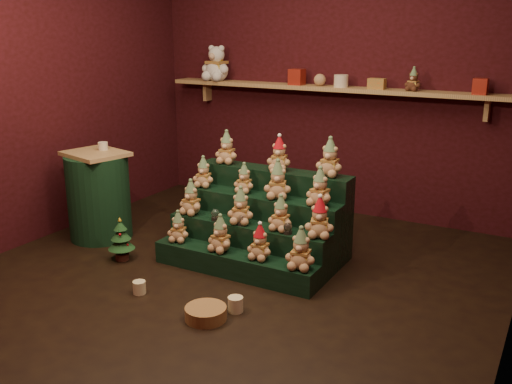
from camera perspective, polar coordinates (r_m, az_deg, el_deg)
The scene contains 39 objects.
ground at distance 4.54m, azimuth -2.46°, elevation -8.43°, with size 4.00×4.00×0.00m, color black.
back_wall at distance 5.99m, azimuth 7.91°, elevation 11.34°, with size 4.00×0.10×2.80m, color black.
left_wall at distance 5.52m, azimuth -21.40°, elevation 10.00°, with size 0.10×4.00×2.80m, color black.
back_shelf at distance 5.83m, azimuth 7.22°, elevation 10.20°, with size 3.60×0.26×0.24m.
riser_tier_front at distance 4.54m, azimuth -2.19°, elevation -7.20°, with size 1.40×0.22×0.18m, color black.
riser_tier_midfront at distance 4.68m, azimuth -0.80°, elevation -5.26°, with size 1.40×0.22×0.36m, color black.
riser_tier_midback at distance 4.82m, azimuth 0.51°, elevation -3.43°, with size 1.40×0.22×0.54m, color black.
riser_tier_back at distance 4.98m, azimuth 1.73°, elevation -1.71°, with size 1.40×0.22×0.72m, color black.
teddy_0 at distance 4.75m, azimuth -7.78°, elevation -3.44°, with size 0.18×0.16×0.26m, color tan, non-canonical shape.
teddy_1 at distance 4.50m, azimuth -3.57°, elevation -4.17°, with size 0.21×0.19×0.29m, color tan, non-canonical shape.
teddy_2 at distance 4.34m, azimuth 0.41°, elevation -5.02°, with size 0.20×0.18×0.28m, color tan, non-canonical shape.
teddy_3 at distance 4.18m, azimuth 4.51°, elevation -5.66°, with size 0.22×0.20×0.31m, color tan, non-canonical shape.
teddy_4 at distance 4.84m, azimuth -6.50°, elevation -0.54°, with size 0.21×0.19×0.29m, color tan, non-canonical shape.
teddy_5 at distance 4.58m, azimuth -1.54°, elevation -1.38°, with size 0.21×0.19×0.30m, color tan, non-canonical shape.
teddy_6 at distance 4.43m, azimuth 2.49°, elevation -2.14°, with size 0.20×0.18×0.28m, color tan, non-canonical shape.
teddy_7 at distance 4.31m, azimuth 6.38°, elevation -2.55°, with size 0.22×0.20×0.31m, color tan, non-canonical shape.
teddy_8 at distance 4.99m, azimuth -5.27°, elevation 1.99°, with size 0.19×0.17×0.26m, color tan, non-canonical shape.
teddy_9 at distance 4.80m, azimuth -1.18°, elevation 1.39°, with size 0.18×0.16×0.25m, color tan, non-canonical shape.
teddy_10 at distance 4.63m, azimuth 2.19°, elevation 1.23°, with size 0.22×0.20×0.31m, color tan, non-canonical shape.
teddy_11 at distance 4.46m, azimuth 6.42°, elevation 0.50°, with size 0.22×0.19×0.30m, color tan, non-canonical shape.
teddy_12 at distance 5.07m, azimuth -2.94°, elevation 4.47°, with size 0.20×0.18×0.29m, color tan, non-canonical shape.
teddy_13 at distance 4.81m, azimuth 2.34°, elevation 3.84°, with size 0.20×0.18×0.29m, color tan, non-canonical shape.
teddy_14 at distance 4.65m, azimuth 7.41°, elevation 3.46°, with size 0.22×0.20×0.31m, color tan, non-canonical shape.
snow_globe_a at distance 4.69m, azimuth -4.09°, elevation -2.28°, with size 0.07×0.07×0.10m.
snow_globe_b at distance 4.56m, azimuth -1.46°, elevation -2.78°, with size 0.07×0.07×0.09m.
snow_globe_c at distance 4.38m, azimuth 3.20°, elevation -3.65°, with size 0.07×0.07×0.09m.
side_table at distance 5.42m, azimuth -15.45°, elevation -0.36°, with size 0.62×0.57×0.81m.
table_ornament at distance 5.38m, azimuth -15.06°, elevation 4.47°, with size 0.09×0.09×0.07m, color beige.
mini_christmas_tree at distance 4.91m, azimuth -13.34°, elevation -4.60°, with size 0.22×0.22×0.38m.
mug_left at distance 4.33m, azimuth -11.58°, elevation -9.33°, with size 0.09×0.09×0.09m, color beige.
mug_right at distance 4.00m, azimuth -2.06°, elevation -11.16°, with size 0.11×0.11×0.11m, color beige.
wicker_basket at distance 3.92m, azimuth -5.05°, elevation -11.98°, with size 0.28×0.28×0.09m, color olive.
white_bear at distance 6.39m, azimuth -3.96°, elevation 13.17°, with size 0.34×0.31×0.48m, color silver, non-canonical shape.
brown_bear at distance 5.53m, azimuth 15.47°, elevation 10.80°, with size 0.15×0.14×0.21m, color #4C2919, non-canonical shape.
gift_tin_red_a at distance 5.94m, azimuth 4.12°, elevation 11.41°, with size 0.14×0.14×0.16m, color maroon.
gift_tin_cream at distance 5.75m, azimuth 8.50°, elevation 10.93°, with size 0.14×0.14×0.12m, color beige.
gift_tin_red_b at distance 5.43m, azimuth 21.52°, elevation 9.80°, with size 0.12×0.12×0.14m, color maroon.
shelf_plush_ball at distance 5.84m, azimuth 6.40°, elevation 11.08°, with size 0.12×0.12×0.12m, color tan.
scarf_gift_box at distance 5.63m, azimuth 11.99°, elevation 10.55°, with size 0.16×0.10×0.10m, color #CE591D.
Camera 1 is at (2.18, -3.50, 1.89)m, focal length 40.00 mm.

